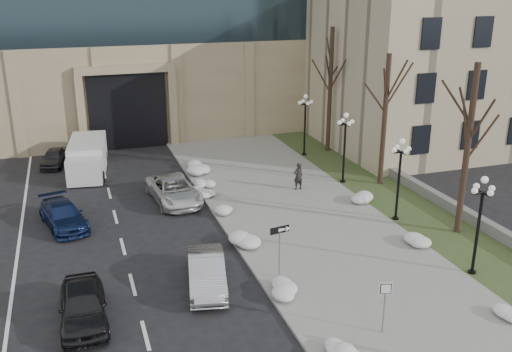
# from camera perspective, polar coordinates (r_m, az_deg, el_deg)

# --- Properties ---
(sidewalk) EXTENTS (9.00, 40.00, 0.12)m
(sidewalk) POSITION_cam_1_polar(r_m,az_deg,el_deg) (31.93, 4.97, -4.44)
(sidewalk) COLOR gray
(sidewalk) RESTS_ON ground
(curb) EXTENTS (0.30, 40.00, 0.14)m
(curb) POSITION_cam_1_polar(r_m,az_deg,el_deg) (30.54, -2.85, -5.50)
(curb) COLOR gray
(curb) RESTS_ON ground
(grass_strip) EXTENTS (4.00, 40.00, 0.10)m
(grass_strip) POSITION_cam_1_polar(r_m,az_deg,el_deg) (34.87, 14.85, -2.97)
(grass_strip) COLOR #354723
(grass_strip) RESTS_ON ground
(stone_wall) EXTENTS (0.50, 30.00, 0.70)m
(stone_wall) POSITION_cam_1_polar(r_m,az_deg,el_deg) (37.38, 15.82, -1.07)
(stone_wall) COLOR slate
(stone_wall) RESTS_ON ground
(classical_building) EXTENTS (22.00, 18.12, 12.00)m
(classical_building) POSITION_cam_1_polar(r_m,az_deg,el_deg) (51.28, 18.36, 10.55)
(classical_building) COLOR #C4B493
(classical_building) RESTS_ON ground
(car_a) EXTENTS (1.80, 4.41, 1.50)m
(car_a) POSITION_cam_1_polar(r_m,az_deg,el_deg) (23.69, -16.92, -12.30)
(car_a) COLOR black
(car_a) RESTS_ON ground
(car_b) EXTENTS (2.35, 4.66, 1.47)m
(car_b) POSITION_cam_1_polar(r_m,az_deg,el_deg) (25.14, -4.96, -9.57)
(car_b) COLOR #A1A2A8
(car_b) RESTS_ON ground
(car_c) EXTENTS (2.90, 4.87, 1.32)m
(car_c) POSITION_cam_1_polar(r_m,az_deg,el_deg) (32.64, -18.72, -3.75)
(car_c) COLOR navy
(car_c) RESTS_ON ground
(car_d) EXTENTS (2.99, 5.54, 1.48)m
(car_d) POSITION_cam_1_polar(r_m,az_deg,el_deg) (34.72, -8.21, -1.39)
(car_d) COLOR silver
(car_d) RESTS_ON ground
(car_e) EXTENTS (2.20, 3.87, 1.24)m
(car_e) POSITION_cam_1_polar(r_m,az_deg,el_deg) (43.55, -19.55, 1.76)
(car_e) COLOR #2D2E32
(car_e) RESTS_ON ground
(pedestrian) EXTENTS (0.68, 0.49, 1.74)m
(pedestrian) POSITION_cam_1_polar(r_m,az_deg,el_deg) (36.08, 4.24, -0.02)
(pedestrian) COLOR black
(pedestrian) RESTS_ON sidewalk
(box_truck) EXTENTS (3.06, 6.93, 2.13)m
(box_truck) POSITION_cam_1_polar(r_m,az_deg,el_deg) (41.26, -16.51, 1.75)
(box_truck) COLOR silver
(box_truck) RESTS_ON ground
(one_way_sign) EXTENTS (0.98, 0.28, 2.61)m
(one_way_sign) POSITION_cam_1_polar(r_m,az_deg,el_deg) (25.08, 2.72, -5.96)
(one_way_sign) COLOR slate
(one_way_sign) RESTS_ON ground
(keep_sign) EXTENTS (0.47, 0.18, 2.24)m
(keep_sign) POSITION_cam_1_polar(r_m,az_deg,el_deg) (22.05, 12.79, -11.71)
(keep_sign) COLOR slate
(keep_sign) RESTS_ON ground
(snow_clump_c) EXTENTS (1.10, 1.60, 0.36)m
(snow_clump_c) POSITION_cam_1_polar(r_m,az_deg,el_deg) (24.64, 3.26, -11.33)
(snow_clump_c) COLOR white
(snow_clump_c) RESTS_ON sidewalk
(snow_clump_d) EXTENTS (1.10, 1.60, 0.36)m
(snow_clump_d) POSITION_cam_1_polar(r_m,az_deg,el_deg) (28.81, -0.85, -6.55)
(snow_clump_d) COLOR white
(snow_clump_d) RESTS_ON sidewalk
(snow_clump_e) EXTENTS (1.10, 1.60, 0.36)m
(snow_clump_e) POSITION_cam_1_polar(r_m,az_deg,el_deg) (32.25, -2.98, -3.68)
(snow_clump_e) COLOR white
(snow_clump_e) RESTS_ON sidewalk
(snow_clump_f) EXTENTS (1.10, 1.60, 0.36)m
(snow_clump_f) POSITION_cam_1_polar(r_m,az_deg,el_deg) (36.82, -5.24, -0.79)
(snow_clump_f) COLOR white
(snow_clump_f) RESTS_ON sidewalk
(snow_clump_g) EXTENTS (1.10, 1.60, 0.36)m
(snow_clump_g) POSITION_cam_1_polar(r_m,az_deg,el_deg) (40.36, -6.29, 0.97)
(snow_clump_g) COLOR white
(snow_clump_g) RESTS_ON sidewalk
(snow_clump_h) EXTENTS (1.10, 1.60, 0.36)m
(snow_clump_h) POSITION_cam_1_polar(r_m,az_deg,el_deg) (25.45, 23.90, -12.05)
(snow_clump_h) COLOR white
(snow_clump_h) RESTS_ON sidewalk
(snow_clump_i) EXTENTS (1.10, 1.60, 0.36)m
(snow_clump_i) POSITION_cam_1_polar(r_m,az_deg,el_deg) (29.86, 15.71, -6.35)
(snow_clump_i) COLOR white
(snow_clump_i) RESTS_ON sidewalk
(snow_clump_j) EXTENTS (1.10, 1.60, 0.36)m
(snow_clump_j) POSITION_cam_1_polar(r_m,az_deg,el_deg) (34.60, 10.69, -2.38)
(snow_clump_j) COLOR white
(snow_clump_j) RESTS_ON sidewalk
(snow_clump_k) EXTENTS (1.10, 1.60, 0.36)m
(snow_clump_k) POSITION_cam_1_polar(r_m,az_deg,el_deg) (39.15, -5.60, 0.42)
(snow_clump_k) COLOR white
(snow_clump_k) RESTS_ON sidewalk
(snow_clump_l) EXTENTS (1.10, 1.60, 0.36)m
(snow_clump_l) POSITION_cam_1_polar(r_m,az_deg,el_deg) (35.43, -5.29, -1.60)
(snow_clump_l) COLOR white
(snow_clump_l) RESTS_ON sidewalk
(lamppost_a) EXTENTS (1.18, 1.18, 4.76)m
(lamppost_a) POSITION_cam_1_polar(r_m,az_deg,el_deg) (26.91, 21.50, -3.42)
(lamppost_a) COLOR black
(lamppost_a) RESTS_ON ground
(lamppost_b) EXTENTS (1.18, 1.18, 4.76)m
(lamppost_b) POSITION_cam_1_polar(r_m,az_deg,el_deg) (31.79, 14.18, 0.74)
(lamppost_b) COLOR black
(lamppost_b) RESTS_ON ground
(lamppost_c) EXTENTS (1.18, 1.18, 4.76)m
(lamppost_c) POSITION_cam_1_polar(r_m,az_deg,el_deg) (37.17, 8.88, 3.74)
(lamppost_c) COLOR black
(lamppost_c) RESTS_ON ground
(lamppost_d) EXTENTS (1.18, 1.18, 4.76)m
(lamppost_d) POSITION_cam_1_polar(r_m,az_deg,el_deg) (42.86, 4.94, 5.94)
(lamppost_d) COLOR black
(lamppost_d) RESTS_ON ground
(tree_near) EXTENTS (3.20, 3.20, 9.00)m
(tree_near) POSITION_cam_1_polar(r_m,az_deg,el_deg) (30.38, 20.62, 4.66)
(tree_near) COLOR black
(tree_near) RESTS_ON ground
(tree_mid) EXTENTS (3.20, 3.20, 8.50)m
(tree_mid) POSITION_cam_1_polar(r_m,az_deg,el_deg) (36.83, 12.86, 7.24)
(tree_mid) COLOR black
(tree_mid) RESTS_ON ground
(tree_far) EXTENTS (3.20, 3.20, 9.50)m
(tree_far) POSITION_cam_1_polar(r_m,az_deg,el_deg) (43.63, 7.49, 10.20)
(tree_far) COLOR black
(tree_far) RESTS_ON ground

